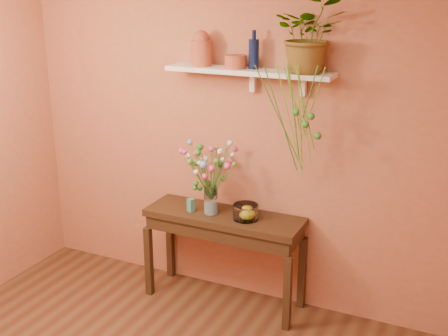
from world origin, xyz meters
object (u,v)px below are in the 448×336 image
spider_plant (310,35)px  blue_bottle (254,53)px  bouquet (209,163)px  glass_bowl (246,212)px  terracotta_jug (201,49)px  sideboard (224,227)px  glass_vase (211,202)px

spider_plant → blue_bottle: bearing=176.5°
bouquet → glass_bowl: 0.48m
terracotta_jug → bouquet: (0.12, -0.13, -0.86)m
blue_bottle → glass_bowl: size_ratio=1.42×
sideboard → glass_bowl: bearing=-6.3°
terracotta_jug → spider_plant: 0.86m
terracotta_jug → bouquet: 0.88m
bouquet → glass_bowl: (0.31, 0.01, -0.36)m
sideboard → glass_vase: 0.24m
sideboard → glass_vase: size_ratio=5.66×
glass_bowl → sideboard: bearing=173.7°
blue_bottle → glass_vase: 1.22m
glass_bowl → spider_plant: bearing=15.6°
spider_plant → bouquet: 1.25m
sideboard → blue_bottle: size_ratio=4.56×
spider_plant → terracotta_jug: bearing=180.0°
sideboard → spider_plant: 1.66m
blue_bottle → bouquet: bearing=-152.0°
glass_vase → bouquet: 0.32m
spider_plant → glass_vase: (-0.72, -0.13, -1.33)m
terracotta_jug → spider_plant: (0.85, -0.00, 0.14)m
glass_vase → bouquet: bouquet is taller
spider_plant → glass_bowl: (-0.42, -0.12, -1.37)m
terracotta_jug → glass_bowl: bearing=-15.2°
sideboard → terracotta_jug: 1.42m
sideboard → terracotta_jug: bearing=157.9°
spider_plant → sideboard: bearing=-171.2°
blue_bottle → glass_vase: bearing=-151.4°
glass_vase → blue_bottle: bearing=28.6°
blue_bottle → spider_plant: (0.43, -0.03, 0.15)m
terracotta_jug → bouquet: size_ratio=0.47×
terracotta_jug → spider_plant: bearing=-0.0°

